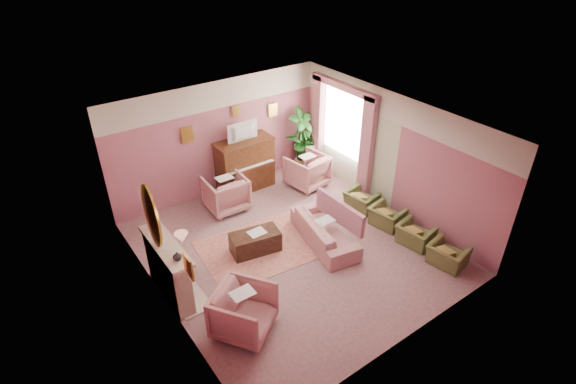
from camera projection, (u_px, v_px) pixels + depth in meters
floor at (292, 248)px, 9.44m from camera, size 5.50×6.00×0.01m
ceiling at (293, 125)px, 7.97m from camera, size 5.50×6.00×0.01m
wall_back at (219, 138)px, 10.78m from camera, size 5.50×0.02×2.80m
wall_front at (412, 278)px, 6.64m from camera, size 5.50×0.02×2.80m
wall_left at (157, 243)px, 7.34m from camera, size 0.02×6.00×2.80m
wall_right at (391, 154)px, 10.07m from camera, size 0.02×6.00×2.80m
picture_rail_band at (215, 95)px, 10.21m from camera, size 5.50×0.01×0.65m
stripe_panel at (350, 147)px, 11.13m from camera, size 0.01×3.00×2.15m
fireplace_surround at (168, 272)px, 8.01m from camera, size 0.30×1.40×1.10m
fireplace_inset at (175, 276)px, 8.14m from camera, size 0.18×0.72×0.68m
fire_ember at (178, 282)px, 8.25m from camera, size 0.06×0.54×0.10m
mantel_shelf at (165, 246)px, 7.72m from camera, size 0.40×1.55×0.07m
hearth at (183, 289)px, 8.39m from camera, size 0.55×1.50×0.02m
mirror_frame at (151, 216)px, 7.29m from camera, size 0.04×0.72×1.20m
mirror_glass at (153, 216)px, 7.31m from camera, size 0.01×0.60×1.06m
sconce_shade at (182, 238)px, 6.51m from camera, size 0.20×0.20×0.16m
piano at (245, 165)px, 11.20m from camera, size 1.40×0.60×1.30m
piano_keyshelf at (252, 168)px, 10.92m from camera, size 1.30×0.12×0.06m
piano_keys at (252, 167)px, 10.90m from camera, size 1.20×0.08×0.02m
piano_top at (244, 141)px, 10.85m from camera, size 1.45×0.65×0.04m
television at (244, 131)px, 10.67m from camera, size 0.80×0.12×0.48m
print_back_left at (187, 135)px, 10.19m from camera, size 0.30×0.03×0.38m
print_back_right at (273, 110)px, 11.32m from camera, size 0.26×0.03×0.34m
print_back_mid at (236, 111)px, 10.68m from camera, size 0.22×0.03×0.26m
print_left_wall at (188, 267)px, 6.36m from camera, size 0.03×0.28×0.36m
window_blind at (344, 120)px, 10.96m from camera, size 0.03×1.40×1.80m
curtain_left at (367, 149)px, 10.49m from camera, size 0.16×0.34×2.60m
curtain_right at (317, 124)px, 11.76m from camera, size 0.16×0.34×2.60m
pelmet at (344, 87)px, 10.47m from camera, size 0.16×2.20×0.16m
mantel_plant at (153, 223)px, 8.02m from camera, size 0.16×0.16×0.28m
mantel_vase at (177, 256)px, 7.32m from camera, size 0.16×0.16×0.16m
area_rug at (262, 247)px, 9.45m from camera, size 2.67×2.04×0.01m
coffee_table at (255, 242)px, 9.25m from camera, size 1.08×0.68×0.45m
table_paper at (257, 232)px, 9.16m from camera, size 0.35×0.28×0.01m
sofa at (325, 227)px, 9.44m from camera, size 0.63×1.90×0.77m
sofa_throw at (340, 212)px, 9.53m from camera, size 0.10×1.44×0.53m
floral_armchair_left at (225, 191)px, 10.48m from camera, size 0.90×0.90×0.94m
floral_armchair_right at (307, 169)px, 11.40m from camera, size 0.90×0.90×0.94m
floral_armchair_front at (244, 310)px, 7.35m from camera, size 0.90×0.90×0.94m
olive_chair_a at (448, 252)px, 8.84m from camera, size 0.50×0.72×0.62m
olive_chair_b at (416, 232)px, 9.41m from camera, size 0.50×0.72×0.62m
olive_chair_c at (387, 214)px, 9.97m from camera, size 0.50×0.72×0.62m
olive_chair_d at (361, 198)px, 10.54m from camera, size 0.50×0.72×0.62m
side_table at (306, 156)px, 12.27m from camera, size 0.52×0.52×0.70m
side_plant_big at (306, 139)px, 11.99m from camera, size 0.30×0.30×0.34m
side_plant_small at (312, 140)px, 12.00m from camera, size 0.16×0.16×0.28m
palm_pot at (301, 165)px, 12.24m from camera, size 0.34×0.34×0.34m
palm_plant at (301, 135)px, 11.77m from camera, size 0.76×0.76×1.44m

